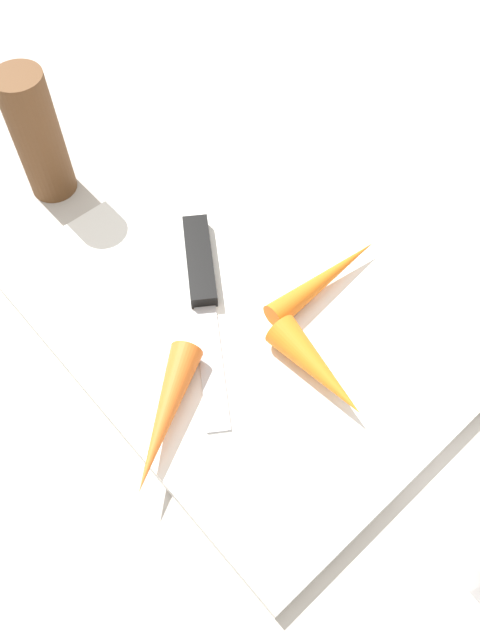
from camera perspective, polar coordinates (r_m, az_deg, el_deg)
name	(u,v)px	position (r m, az deg, el deg)	size (l,w,h in m)	color
ground_plane	(240,328)	(0.53, 0.00, -0.69)	(1.40, 1.40, 0.00)	#ADA8A0
cutting_board	(240,324)	(0.52, 0.00, -0.35)	(0.36, 0.26, 0.01)	white
knife	(201,273)	(0.54, -3.55, 4.26)	(0.18, 0.13, 0.01)	#B7B7BC
carrot_shortest	(318,370)	(0.48, 7.09, -4.46)	(0.03, 0.03, 0.09)	orange
carrot_longest	(325,279)	(0.53, 7.64, 3.71)	(0.02, 0.02, 0.12)	orange
carrot_medium	(165,416)	(0.46, -6.82, -8.64)	(0.03, 0.03, 0.11)	orange
pepper_grinder	(37,136)	(0.61, -17.83, 15.52)	(0.04, 0.04, 0.13)	brown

